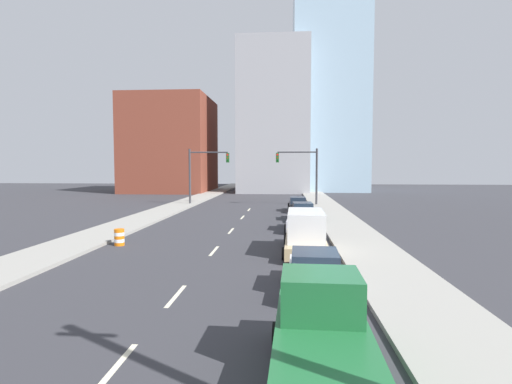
% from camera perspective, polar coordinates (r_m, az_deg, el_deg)
% --- Properties ---
extents(sidewalk_left, '(3.43, 98.63, 0.18)m').
position_cam_1_polar(sidewalk_left, '(51.06, -9.35, -1.31)').
color(sidewalk_left, gray).
rests_on(sidewalk_left, ground).
extents(sidewalk_right, '(3.43, 98.63, 0.18)m').
position_cam_1_polar(sidewalk_right, '(49.82, 9.33, -1.43)').
color(sidewalk_right, gray).
rests_on(sidewalk_right, ground).
extents(lane_stripe_at_8m, '(0.16, 2.40, 0.01)m').
position_cam_1_polar(lane_stripe_at_8m, '(10.30, -19.50, -22.62)').
color(lane_stripe_at_8m, beige).
rests_on(lane_stripe_at_8m, ground).
extents(lane_stripe_at_13m, '(0.16, 2.40, 0.01)m').
position_cam_1_polar(lane_stripe_at_13m, '(14.68, -11.35, -14.33)').
color(lane_stripe_at_13m, beige).
rests_on(lane_stripe_at_13m, ground).
extents(lane_stripe_at_21m, '(0.16, 2.40, 0.01)m').
position_cam_1_polar(lane_stripe_at_21m, '(21.68, -6.00, -8.36)').
color(lane_stripe_at_21m, beige).
rests_on(lane_stripe_at_21m, ground).
extents(lane_stripe_at_27m, '(0.16, 2.40, 0.01)m').
position_cam_1_polar(lane_stripe_at_27m, '(28.09, -3.59, -5.56)').
color(lane_stripe_at_27m, beige).
rests_on(lane_stripe_at_27m, ground).
extents(lane_stripe_at_35m, '(0.16, 2.40, 0.01)m').
position_cam_1_polar(lane_stripe_at_35m, '(35.35, -1.95, -3.63)').
color(lane_stripe_at_35m, beige).
rests_on(lane_stripe_at_35m, ground).
extents(lane_stripe_at_41m, '(0.16, 2.40, 0.01)m').
position_cam_1_polar(lane_stripe_at_41m, '(41.53, -1.01, -2.53)').
color(lane_stripe_at_41m, beige).
rests_on(lane_stripe_at_41m, ground).
extents(building_brick_left, '(14.00, 16.00, 16.47)m').
position_cam_1_polar(building_brick_left, '(72.96, -12.03, 6.57)').
color(building_brick_left, brown).
rests_on(building_brick_left, ground).
extents(building_office_center, '(12.00, 20.00, 25.49)m').
position_cam_1_polar(building_office_center, '(74.44, 2.66, 10.07)').
color(building_office_center, '#99999E').
rests_on(building_office_center, ground).
extents(building_glass_right, '(13.00, 20.00, 38.30)m').
position_cam_1_polar(building_glass_right, '(79.70, 10.16, 14.25)').
color(building_glass_right, '#99B7CC').
rests_on(building_glass_right, ground).
extents(traffic_signal_left, '(4.75, 0.35, 6.52)m').
position_cam_1_polar(traffic_signal_left, '(46.78, -7.87, 3.35)').
color(traffic_signal_left, '#38383D').
rests_on(traffic_signal_left, ground).
extents(traffic_signal_right, '(4.75, 0.35, 6.52)m').
position_cam_1_polar(traffic_signal_right, '(45.79, 7.01, 3.35)').
color(traffic_signal_right, '#38383D').
rests_on(traffic_signal_right, ground).
extents(traffic_barrel, '(0.56, 0.56, 0.95)m').
position_cam_1_polar(traffic_barrel, '(24.20, -18.94, -6.13)').
color(traffic_barrel, orange).
rests_on(traffic_barrel, ground).
extents(pickup_truck_green, '(2.37, 5.42, 2.17)m').
position_cam_1_polar(pickup_truck_green, '(8.98, 9.46, -20.43)').
color(pickup_truck_green, '#1E6033').
rests_on(pickup_truck_green, ground).
extents(sedan_white, '(2.28, 4.42, 1.45)m').
position_cam_1_polar(sedan_white, '(14.94, 8.40, -11.32)').
color(sedan_white, silver).
rests_on(sedan_white, ground).
extents(box_truck_tan, '(2.45, 6.17, 2.21)m').
position_cam_1_polar(box_truck_tan, '(21.09, 7.09, -5.85)').
color(box_truck_tan, tan).
rests_on(box_truck_tan, ground).
extents(sedan_silver, '(2.25, 4.49, 1.55)m').
position_cam_1_polar(sedan_silver, '(28.34, 6.34, -4.07)').
color(sedan_silver, '#B2B2BC').
rests_on(sedan_silver, ground).
extents(sedan_teal, '(2.23, 4.70, 1.49)m').
position_cam_1_polar(sedan_teal, '(33.61, 6.67, -2.88)').
color(sedan_teal, '#196B75').
rests_on(sedan_teal, ground).
extents(sedan_black, '(2.01, 4.54, 1.44)m').
position_cam_1_polar(sedan_black, '(40.13, 6.00, -1.82)').
color(sedan_black, black).
rests_on(sedan_black, ground).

